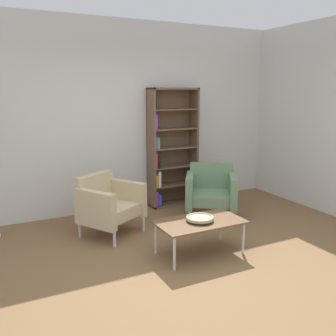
# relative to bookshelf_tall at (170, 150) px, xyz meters

# --- Properties ---
(ground_plane) EXTENTS (8.32, 8.32, 0.00)m
(ground_plane) POSITION_rel_bookshelf_tall_xyz_m (-0.86, -2.26, -0.92)
(ground_plane) COLOR brown
(plaster_back_panel) EXTENTS (6.40, 0.12, 2.90)m
(plaster_back_panel) POSITION_rel_bookshelf_tall_xyz_m (-0.86, 0.20, 0.53)
(plaster_back_panel) COLOR silver
(plaster_back_panel) RESTS_ON ground_plane
(bookshelf_tall) EXTENTS (0.80, 0.30, 1.90)m
(bookshelf_tall) POSITION_rel_bookshelf_tall_xyz_m (0.00, 0.00, 0.00)
(bookshelf_tall) COLOR brown
(bookshelf_tall) RESTS_ON ground_plane
(coffee_table_low) EXTENTS (1.00, 0.56, 0.40)m
(coffee_table_low) POSITION_rel_bookshelf_tall_xyz_m (-0.57, -1.87, -0.55)
(coffee_table_low) COLOR brown
(coffee_table_low) RESTS_ON ground_plane
(decorative_bowl) EXTENTS (0.32, 0.32, 0.05)m
(decorative_bowl) POSITION_rel_bookshelf_tall_xyz_m (-0.57, -1.87, -0.48)
(decorative_bowl) COLOR tan
(decorative_bowl) RESTS_ON coffee_table_low
(armchair_by_bookshelf) EXTENTS (0.94, 0.92, 0.78)m
(armchair_by_bookshelf) POSITION_rel_bookshelf_tall_xyz_m (-1.31, -0.79, -0.50)
(armchair_by_bookshelf) COLOR #C6B289
(armchair_by_bookshelf) RESTS_ON ground_plane
(armchair_spare_guest) EXTENTS (0.94, 0.92, 0.78)m
(armchair_spare_guest) POSITION_rel_bookshelf_tall_xyz_m (0.25, -0.86, -0.50)
(armchair_spare_guest) COLOR slate
(armchair_spare_guest) RESTS_ON ground_plane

